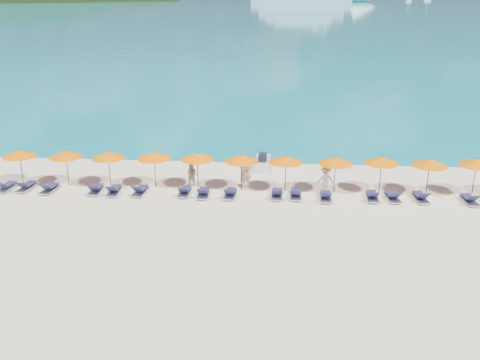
{
  "coord_description": "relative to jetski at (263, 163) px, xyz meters",
  "views": [
    {
      "loc": [
        2.11,
        -25.69,
        11.47
      ],
      "look_at": [
        0.0,
        3.0,
        1.2
      ],
      "focal_mm": 40.0,
      "sensor_mm": 36.0,
      "label": 1
    }
  ],
  "objects": [
    {
      "name": "sailboat_near",
      "position": [
        127.82,
        538.02,
        0.6
      ],
      "size": [
        5.24,
        1.75,
        9.6
      ],
      "color": "white",
      "rests_on": "ground"
    },
    {
      "name": "headland_small",
      "position": [
        -151.11,
        551.14,
        -35.39
      ],
      "size": [
        162.0,
        126.0,
        85.5
      ],
      "color": "black",
      "rests_on": "ground"
    },
    {
      "name": "lounger_2",
      "position": [
        -12.62,
        -5.44,
        -0.15
      ],
      "size": [
        0.72,
        1.74,
        0.66
      ],
      "rotation": [
        0.0,
        0.0,
        -0.06
      ],
      "color": "silver",
      "rests_on": "ground"
    },
    {
      "name": "umbrella_7",
      "position": [
        4.42,
        -4.3,
        1.63
      ],
      "size": [
        2.1,
        2.1,
        2.28
      ],
      "color": "black",
      "rests_on": "ground"
    },
    {
      "name": "umbrella_6",
      "position": [
        1.5,
        -4.27,
        1.63
      ],
      "size": [
        2.1,
        2.1,
        2.28
      ],
      "color": "black",
      "rests_on": "ground"
    },
    {
      "name": "umbrella_9",
      "position": [
        9.84,
        -4.3,
        1.63
      ],
      "size": [
        2.1,
        2.1,
        2.28
      ],
      "color": "black",
      "rests_on": "ground"
    },
    {
      "name": "umbrella_5",
      "position": [
        -1.14,
        -4.28,
        1.63
      ],
      "size": [
        2.1,
        2.1,
        2.28
      ],
      "color": "black",
      "rests_on": "ground"
    },
    {
      "name": "lounger_0",
      "position": [
        -15.34,
        -5.37,
        -0.15
      ],
      "size": [
        0.74,
        1.74,
        0.66
      ],
      "rotation": [
        0.0,
        0.0,
        -0.07
      ],
      "color": "silver",
      "rests_on": "ground"
    },
    {
      "name": "lounger_6",
      "position": [
        -4.43,
        -5.36,
        -0.15
      ],
      "size": [
        0.68,
        1.72,
        0.66
      ],
      "rotation": [
        0.0,
        0.0,
        -0.03
      ],
      "color": "silver",
      "rests_on": "ground"
    },
    {
      "name": "lounger_11",
      "position": [
        3.84,
        -5.57,
        -0.15
      ],
      "size": [
        0.66,
        1.72,
        0.66
      ],
      "rotation": [
        0.0,
        0.0,
        -0.03
      ],
      "color": "silver",
      "rests_on": "ground"
    },
    {
      "name": "beachgoer_a",
      "position": [
        -0.89,
        -3.83,
        0.6
      ],
      "size": [
        0.85,
        0.72,
        1.98
      ],
      "primitive_type": "imported",
      "rotation": [
        0.0,
        0.0,
        0.41
      ],
      "color": "tan",
      "rests_on": "ground"
    },
    {
      "name": "lounger_9",
      "position": [
        1.02,
        -5.38,
        -0.15
      ],
      "size": [
        0.68,
        1.72,
        0.66
      ],
      "rotation": [
        0.0,
        0.0,
        -0.04
      ],
      "color": "silver",
      "rests_on": "ground"
    },
    {
      "name": "umbrella_4",
      "position": [
        -3.82,
        -4.09,
        1.63
      ],
      "size": [
        2.1,
        2.1,
        2.28
      ],
      "color": "black",
      "rests_on": "ground"
    },
    {
      "name": "umbrella_3",
      "position": [
        -6.45,
        -4.12,
        1.63
      ],
      "size": [
        2.1,
        2.1,
        2.28
      ],
      "color": "black",
      "rests_on": "ground"
    },
    {
      "name": "lounger_10",
      "position": [
        2.11,
        -5.33,
        -0.15
      ],
      "size": [
        0.64,
        1.71,
        0.66
      ],
      "rotation": [
        0.0,
        0.0,
        -0.01
      ],
      "color": "silver",
      "rests_on": "ground"
    },
    {
      "name": "ground",
      "position": [
        -1.11,
        -8.86,
        -0.39
      ],
      "size": [
        1400.0,
        1400.0,
        0.0
      ],
      "primitive_type": "plane",
      "color": "beige"
    },
    {
      "name": "sailboat_far",
      "position": [
        153.57,
        567.45,
        0.86
      ],
      "size": [
        6.63,
        2.21,
        12.16
      ],
      "color": "white",
      "rests_on": "ground"
    },
    {
      "name": "lounger_3",
      "position": [
        -9.78,
        -5.42,
        -0.15
      ],
      "size": [
        0.7,
        1.73,
        0.66
      ],
      "rotation": [
        0.0,
        0.0,
        0.05
      ],
      "color": "silver",
      "rests_on": "ground"
    },
    {
      "name": "sea",
      "position": [
        -1.11,
        651.14,
        -0.38
      ],
      "size": [
        1600.0,
        1300.0,
        0.01
      ],
      "primitive_type": "cube",
      "color": "#1FA9B2",
      "rests_on": "ground"
    },
    {
      "name": "beachgoer_c",
      "position": [
        3.85,
        -4.6,
        0.49
      ],
      "size": [
        1.18,
        0.63,
        1.75
      ],
      "primitive_type": "imported",
      "rotation": [
        0.0,
        0.0,
        3.24
      ],
      "color": "tan",
      "rests_on": "ground"
    },
    {
      "name": "umbrella_10",
      "position": [
        12.57,
        -4.05,
        1.63
      ],
      "size": [
        2.1,
        2.1,
        2.28
      ],
      "color": "black",
      "rests_on": "ground"
    },
    {
      "name": "lounger_14",
      "position": [
        9.27,
        -5.29,
        -0.15
      ],
      "size": [
        0.72,
        1.73,
        0.66
      ],
      "rotation": [
        0.0,
        0.0,
        0.06
      ],
      "color": "silver",
      "rests_on": "ground"
    },
    {
      "name": "beachgoer_b",
      "position": [
        -4.23,
        -3.81,
        0.34
      ],
      "size": [
        0.79,
        0.57,
        1.45
      ],
      "primitive_type": "imported",
      "rotation": [
        0.0,
        0.0,
        -0.25
      ],
      "color": "tan",
      "rests_on": "ground"
    },
    {
      "name": "umbrella_0",
      "position": [
        -14.8,
        -4.27,
        1.63
      ],
      "size": [
        2.1,
        2.1,
        2.28
      ],
      "color": "black",
      "rests_on": "ground"
    },
    {
      "name": "lounger_12",
      "position": [
        6.52,
        -5.35,
        -0.15
      ],
      "size": [
        0.69,
        1.73,
        0.66
      ],
      "rotation": [
        0.0,
        0.0,
        -0.04
      ],
      "color": "silver",
      "rests_on": "ground"
    },
    {
      "name": "jetski",
      "position": [
        0.0,
        0.0,
        0.0
      ],
      "size": [
        1.0,
        2.64,
        0.94
      ],
      "rotation": [
        0.0,
        0.0,
        -0.01
      ],
      "color": "silver",
      "rests_on": "ground"
    },
    {
      "name": "lounger_7",
      "position": [
        -3.29,
        -5.53,
        -0.15
      ],
      "size": [
        0.68,
        1.72,
        0.66
      ],
      "rotation": [
        0.0,
        0.0,
        0.04
      ],
      "color": "silver",
      "rests_on": "ground"
    },
    {
      "name": "umbrella_1",
      "position": [
        -11.9,
        -4.22,
        1.63
      ],
      "size": [
        2.1,
        2.1,
        2.28
      ],
      "color": "black",
      "rests_on": "ground"
    },
    {
      "name": "lounger_13",
      "position": [
        7.68,
        -5.33,
        -0.15
      ],
      "size": [
        0.78,
        1.75,
        0.66
      ],
      "rotation": [
        0.0,
        0.0,
        0.1
      ],
      "color": "silver",
      "rests_on": "ground"
    },
    {
      "name": "lounger_4",
      "position": [
        -8.65,
        -5.52,
        -0.15
      ],
      "size": [
        0.69,
        1.72,
        0.66
      ],
      "rotation": [
        0.0,
        0.0,
        0.04
      ],
      "color": "silver",
      "rests_on": "ground"
    },
    {
      "name": "lounger_1",
      "position": [
        -14.14,
        -5.25,
        -0.15
      ],
      "size": [
        0.77,
        1.75,
        0.66
      ],
      "rotation": [
        0.0,
        0.0,
        -0.09
      ],
      "color": "silver",
      "rests_on": "ground"
    },
    {
      "name": "lounger_15",
      "position": [
        11.96,
        -5.47,
        -0.15
      ],
      "size": [
        0.7,
        1.73,
        0.66
      ],
      "rotation": [
        0.0,
        0.0,
        0.05
      ],
      "color": "silver",
      "rests_on": "ground"
    },
    {
      "name": "lounger_5",
      "position": [
        -7.08,
        -5.44,
        -0.15
      ],
      "size": [
        0.77,
        1.75,
        0.66
      ],
      "rotation": [
        0.0,
        0.0,
        -0.09
      ],
      "color": "silver",
      "rests_on": "ground"
    },
    {
      "name": "lounger_8",
      "position": [
        -1.71,
        -5.5,
        -0.15
      ],
      "size": [
        0.7,
        1.73,
        0.66
      ],
      "rotation": [
        0.0,
        0.0,
        -0.04
      ],
      "color": "silver",
      "rests_on": "ground"
    },
    {
      "name": "umbrella_2",
      "position": [
        -9.26,
        -4.21,
        1.63
      ],
      "size": [
        2.1,
        2.1,
        2.28
      ],
      "color": "black",
      "rests_on": "ground"
    },
    {
      "name": "umbrella_8",
      "position": [
        7.14,
        -4.06,
        1.63
      ],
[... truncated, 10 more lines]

